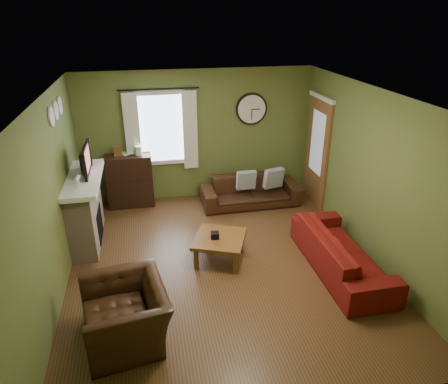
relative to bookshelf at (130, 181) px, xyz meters
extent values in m
cube|color=#55371D|center=(1.39, -2.39, -0.53)|extent=(4.60, 5.20, 0.00)
cube|color=white|center=(1.39, -2.39, 2.07)|extent=(4.60, 5.20, 0.00)
cube|color=#5C6B2F|center=(-0.91, -2.39, 0.77)|extent=(0.00, 5.20, 2.60)
cube|color=#5C6B2F|center=(3.69, -2.39, 0.77)|extent=(0.00, 5.20, 2.60)
cube|color=#5C6B2F|center=(1.39, 0.21, 0.77)|extent=(4.60, 0.00, 2.60)
cube|color=#5C6B2F|center=(1.39, -4.99, 0.77)|extent=(4.60, 0.00, 2.60)
cube|color=#C8AC90|center=(-0.71, -1.24, 0.02)|extent=(0.40, 1.40, 1.10)
cube|color=black|center=(-0.52, -1.24, -0.23)|extent=(0.04, 0.60, 0.55)
cube|color=white|center=(-0.68, -1.24, 0.61)|extent=(0.58, 1.60, 0.08)
imported|color=black|center=(-0.66, -1.09, 0.83)|extent=(0.08, 0.60, 0.35)
cube|color=#994C3F|center=(-0.58, -1.09, 0.88)|extent=(0.02, 0.62, 0.36)
cylinder|color=white|center=(-0.89, -1.59, 1.72)|extent=(0.28, 0.28, 0.03)
cylinder|color=white|center=(-0.89, -1.24, 1.72)|extent=(0.28, 0.28, 0.03)
cylinder|color=white|center=(-0.89, -0.89, 1.72)|extent=(0.28, 0.28, 0.03)
cylinder|color=black|center=(0.69, 0.09, 1.74)|extent=(0.03, 0.03, 1.50)
cube|color=silver|center=(0.14, 0.09, 0.92)|extent=(0.28, 0.04, 1.55)
cube|color=silver|center=(1.24, 0.09, 0.92)|extent=(0.28, 0.04, 1.55)
cube|color=brown|center=(3.66, -0.54, 0.52)|extent=(0.05, 0.90, 2.10)
imported|color=brown|center=(-0.11, 0.05, 0.43)|extent=(0.27, 0.29, 0.02)
imported|color=#321B0F|center=(2.35, -0.42, -0.24)|extent=(1.94, 0.76, 0.57)
cube|color=#8E9AA5|center=(2.24, -0.47, 0.02)|extent=(0.38, 0.12, 0.38)
cube|color=#8E9AA5|center=(2.80, -0.49, 0.02)|extent=(0.41, 0.21, 0.40)
imported|color=#640F0B|center=(3.11, -2.86, -0.22)|extent=(0.82, 2.10, 0.61)
imported|color=#321B0F|center=(-0.03, -3.64, -0.18)|extent=(1.11, 1.22, 0.70)
cube|color=black|center=(1.29, -2.25, -0.13)|extent=(0.13, 0.13, 0.09)
camera|label=1|loc=(0.37, -7.45, 3.10)|focal=32.00mm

